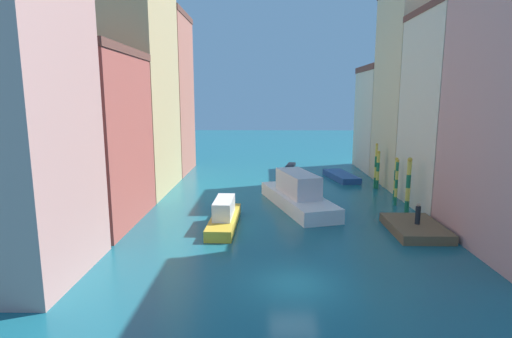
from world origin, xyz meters
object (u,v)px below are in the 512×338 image
at_px(mooring_pole_0, 408,185).
at_px(mooring_pole_4, 376,165).
at_px(mooring_pole_1, 396,182).
at_px(motorboat_0, 341,176).
at_px(motorboat_1, 224,216).
at_px(waterfront_dock, 415,228).
at_px(mooring_pole_3, 378,169).
at_px(person_on_dock, 418,214).
at_px(vaporetto_white, 298,194).
at_px(mooring_pole_2, 396,178).
at_px(gondola_black, 288,169).

xyz_separation_m(mooring_pole_0, mooring_pole_4, (-0.05, 9.69, 0.02)).
height_order(mooring_pole_1, motorboat_0, mooring_pole_1).
relative_size(mooring_pole_4, motorboat_1, 0.65).
xyz_separation_m(waterfront_dock, motorboat_1, (-13.94, 1.13, 0.45)).
bearing_deg(mooring_pole_3, motorboat_0, 119.01).
height_order(mooring_pole_0, mooring_pole_1, mooring_pole_0).
bearing_deg(mooring_pole_1, motorboat_0, 102.66).
bearing_deg(mooring_pole_1, mooring_pole_4, 89.63).
distance_m(person_on_dock, vaporetto_white, 10.53).
relative_size(person_on_dock, mooring_pole_2, 0.38).
height_order(mooring_pole_3, motorboat_0, mooring_pole_3).
relative_size(mooring_pole_0, motorboat_1, 0.64).
bearing_deg(mooring_pole_2, mooring_pole_1, -105.55).
relative_size(waterfront_dock, mooring_pole_1, 1.32).
distance_m(person_on_dock, gondola_black, 26.53).
relative_size(waterfront_dock, mooring_pole_4, 1.14).
distance_m(mooring_pole_1, gondola_black, 19.87).
bearing_deg(mooring_pole_2, motorboat_0, 107.76).
bearing_deg(mooring_pole_4, motorboat_1, -138.24).
bearing_deg(gondola_black, mooring_pole_0, -66.99).
height_order(waterfront_dock, person_on_dock, person_on_dock).
bearing_deg(mooring_pole_0, waterfront_dock, -102.27).
xyz_separation_m(waterfront_dock, person_on_dock, (0.08, -0.11, 1.05)).
relative_size(mooring_pole_4, motorboat_0, 0.69).
bearing_deg(mooring_pole_4, mooring_pole_3, -66.09).
relative_size(person_on_dock, motorboat_0, 0.22).
bearing_deg(mooring_pole_3, mooring_pole_0, -90.62).
distance_m(vaporetto_white, motorboat_0, 14.07).
xyz_separation_m(mooring_pole_4, vaporetto_white, (-8.95, -7.77, -1.33)).
xyz_separation_m(mooring_pole_0, mooring_pole_1, (-0.09, 2.65, -0.30)).
bearing_deg(vaporetto_white, gondola_black, 89.06).
bearing_deg(motorboat_0, motorboat_1, -123.96).
height_order(mooring_pole_4, gondola_black, mooring_pole_4).
height_order(waterfront_dock, mooring_pole_3, mooring_pole_3).
bearing_deg(motorboat_1, vaporetto_white, 42.89).
bearing_deg(gondola_black, vaporetto_white, -90.94).
height_order(mooring_pole_1, mooring_pole_2, mooring_pole_1).
height_order(mooring_pole_3, motorboat_1, mooring_pole_3).
relative_size(mooring_pole_3, mooring_pole_4, 0.85).
distance_m(waterfront_dock, mooring_pole_1, 7.70).
relative_size(person_on_dock, mooring_pole_0, 0.33).
xyz_separation_m(mooring_pole_0, mooring_pole_3, (0.10, 9.35, -0.34)).
height_order(mooring_pole_4, motorboat_0, mooring_pole_4).
distance_m(mooring_pole_1, mooring_pole_2, 1.97).
bearing_deg(gondola_black, mooring_pole_2, -60.19).
bearing_deg(mooring_pole_1, person_on_dock, -96.54).
xyz_separation_m(person_on_dock, gondola_black, (-7.73, 25.35, -1.17)).
height_order(vaporetto_white, motorboat_1, vaporetto_white).
height_order(waterfront_dock, motorboat_0, motorboat_0).
bearing_deg(mooring_pole_4, gondola_black, 128.72).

